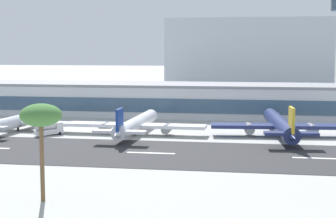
{
  "coord_description": "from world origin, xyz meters",
  "views": [
    {
      "loc": [
        25.96,
        -129.28,
        25.34
      ],
      "look_at": [
        0.09,
        29.62,
        7.47
      ],
      "focal_mm": 57.52,
      "sensor_mm": 36.0,
      "label": 1
    }
  ],
  "objects_px": {
    "service_fuel_truck_0": "(49,129)",
    "palm_tree_2": "(41,117)",
    "distant_hotel_block": "(265,55)",
    "airliner_navy_tail_gate_1": "(135,125)",
    "airliner_black_tail_gate_0": "(18,121)",
    "terminal_building": "(166,99)",
    "airliner_gold_tail_gate_2": "(281,125)"
  },
  "relations": [
    {
      "from": "service_fuel_truck_0",
      "to": "palm_tree_2",
      "type": "distance_m",
      "value": 71.66
    },
    {
      "from": "distant_hotel_block",
      "to": "airliner_navy_tail_gate_1",
      "type": "height_order",
      "value": "distant_hotel_block"
    },
    {
      "from": "airliner_black_tail_gate_0",
      "to": "distant_hotel_block",
      "type": "bearing_deg",
      "value": -18.32
    },
    {
      "from": "terminal_building",
      "to": "service_fuel_truck_0",
      "type": "distance_m",
      "value": 60.57
    },
    {
      "from": "airliner_gold_tail_gate_2",
      "to": "palm_tree_2",
      "type": "height_order",
      "value": "palm_tree_2"
    },
    {
      "from": "distant_hotel_block",
      "to": "airliner_black_tail_gate_0",
      "type": "bearing_deg",
      "value": -114.02
    },
    {
      "from": "service_fuel_truck_0",
      "to": "distant_hotel_block",
      "type": "bearing_deg",
      "value": 19.44
    },
    {
      "from": "distant_hotel_block",
      "to": "airliner_navy_tail_gate_1",
      "type": "distance_m",
      "value": 183.64
    },
    {
      "from": "airliner_gold_tail_gate_2",
      "to": "airliner_navy_tail_gate_1",
      "type": "bearing_deg",
      "value": 88.85
    },
    {
      "from": "airliner_gold_tail_gate_2",
      "to": "service_fuel_truck_0",
      "type": "relative_size",
      "value": 6.25
    },
    {
      "from": "airliner_black_tail_gate_0",
      "to": "airliner_gold_tail_gate_2",
      "type": "distance_m",
      "value": 80.47
    },
    {
      "from": "distant_hotel_block",
      "to": "airliner_gold_tail_gate_2",
      "type": "bearing_deg",
      "value": -89.31
    },
    {
      "from": "airliner_gold_tail_gate_2",
      "to": "terminal_building",
      "type": "bearing_deg",
      "value": 36.4
    },
    {
      "from": "distant_hotel_block",
      "to": "airliner_navy_tail_gate_1",
      "type": "relative_size",
      "value": 2.51
    },
    {
      "from": "airliner_black_tail_gate_0",
      "to": "service_fuel_truck_0",
      "type": "xyz_separation_m",
      "value": [
        12.88,
        -7.25,
        -0.91
      ]
    },
    {
      "from": "service_fuel_truck_0",
      "to": "palm_tree_2",
      "type": "relative_size",
      "value": 0.5
    },
    {
      "from": "airliner_black_tail_gate_0",
      "to": "airliner_navy_tail_gate_1",
      "type": "distance_m",
      "value": 38.03
    },
    {
      "from": "airliner_navy_tail_gate_1",
      "to": "airliner_gold_tail_gate_2",
      "type": "relative_size",
      "value": 0.91
    },
    {
      "from": "terminal_building",
      "to": "airliner_black_tail_gate_0",
      "type": "height_order",
      "value": "terminal_building"
    },
    {
      "from": "palm_tree_2",
      "to": "airliner_navy_tail_gate_1",
      "type": "bearing_deg",
      "value": 90.1
    },
    {
      "from": "terminal_building",
      "to": "distant_hotel_block",
      "type": "distance_m",
      "value": 135.41
    },
    {
      "from": "airliner_gold_tail_gate_2",
      "to": "service_fuel_truck_0",
      "type": "height_order",
      "value": "airliner_gold_tail_gate_2"
    },
    {
      "from": "airliner_black_tail_gate_0",
      "to": "airliner_navy_tail_gate_1",
      "type": "xyz_separation_m",
      "value": [
        37.96,
        -2.29,
        0.16
      ]
    },
    {
      "from": "airliner_navy_tail_gate_1",
      "to": "service_fuel_truck_0",
      "type": "xyz_separation_m",
      "value": [
        -25.08,
        -4.96,
        -1.07
      ]
    },
    {
      "from": "distant_hotel_block",
      "to": "airliner_black_tail_gate_0",
      "type": "distance_m",
      "value": 193.46
    },
    {
      "from": "distant_hotel_block",
      "to": "service_fuel_truck_0",
      "type": "bearing_deg",
      "value": -109.68
    },
    {
      "from": "airliner_gold_tail_gate_2",
      "to": "service_fuel_truck_0",
      "type": "xyz_separation_m",
      "value": [
        -67.58,
        -8.17,
        -1.4
      ]
    },
    {
      "from": "airliner_black_tail_gate_0",
      "to": "airliner_navy_tail_gate_1",
      "type": "relative_size",
      "value": 0.95
    },
    {
      "from": "service_fuel_truck_0",
      "to": "terminal_building",
      "type": "bearing_deg",
      "value": 13.62
    },
    {
      "from": "service_fuel_truck_0",
      "to": "airliner_gold_tail_gate_2",
      "type": "bearing_deg",
      "value": -43.99
    },
    {
      "from": "airliner_black_tail_gate_0",
      "to": "terminal_building",
      "type": "bearing_deg",
      "value": -33.72
    },
    {
      "from": "airliner_gold_tail_gate_2",
      "to": "palm_tree_2",
      "type": "distance_m",
      "value": 86.07
    }
  ]
}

